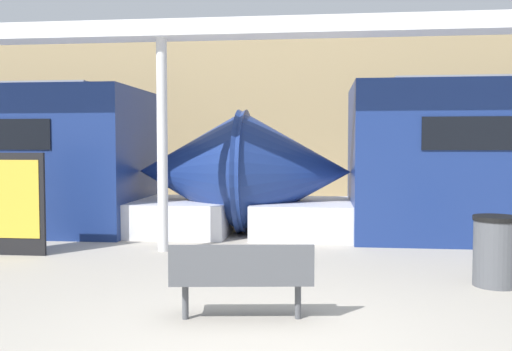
% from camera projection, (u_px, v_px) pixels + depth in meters
% --- Properties ---
extents(ground_plane, '(60.00, 60.00, 0.00)m').
position_uv_depth(ground_plane, '(255.00, 344.00, 5.40)').
color(ground_plane, '#A8A093').
extents(station_wall, '(56.00, 0.20, 5.00)m').
position_uv_depth(station_wall, '(301.00, 124.00, 16.95)').
color(station_wall, tan).
rests_on(station_wall, ground_plane).
extents(bench_near, '(1.57, 0.63, 0.84)m').
position_uv_depth(bench_near, '(242.00, 275.00, 6.07)').
color(bench_near, '#4C4F54').
rests_on(bench_near, ground_plane).
extents(trash_bin, '(0.61, 0.61, 0.94)m').
position_uv_depth(trash_bin, '(496.00, 251.00, 7.59)').
color(trash_bin, '#4C4F54').
rests_on(trash_bin, ground_plane).
extents(poster_board, '(1.11, 0.07, 1.75)m').
position_uv_depth(poster_board, '(14.00, 203.00, 9.71)').
color(poster_board, black).
rests_on(poster_board, ground_plane).
extents(support_column_near, '(0.19, 0.19, 3.74)m').
position_uv_depth(support_column_near, '(162.00, 146.00, 10.02)').
color(support_column_near, silver).
rests_on(support_column_near, ground_plane).
extents(canopy_beam, '(28.00, 0.60, 0.28)m').
position_uv_depth(canopy_beam, '(161.00, 31.00, 9.91)').
color(canopy_beam, silver).
rests_on(canopy_beam, support_column_near).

